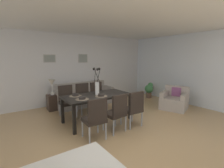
{
  "coord_description": "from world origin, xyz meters",
  "views": [
    {
      "loc": [
        -2.17,
        -2.73,
        1.75
      ],
      "look_at": [
        0.57,
        1.14,
        0.97
      ],
      "focal_mm": 26.11,
      "sensor_mm": 36.0,
      "label": 1
    }
  ],
  "objects_px": {
    "dining_chair_mid_left": "(133,107)",
    "armchair": "(174,100)",
    "dining_chair_near_right": "(67,99)",
    "bowl_near_right": "(75,95)",
    "dining_chair_near_left": "(95,117)",
    "potted_plant": "(149,89)",
    "bowl_far_left": "(101,95)",
    "dining_table": "(97,98)",
    "side_table": "(53,102)",
    "centerpiece_vase": "(97,85)",
    "dining_chair_far_left": "(117,111)",
    "framed_picture_left": "(50,58)",
    "sofa": "(84,97)",
    "dining_chair_far_right": "(84,97)",
    "table_lamp": "(52,84)",
    "bowl_near_left": "(82,98)",
    "framed_picture_center": "(83,58)",
    "dining_chair_mid_right": "(98,95)"
  },
  "relations": [
    {
      "from": "dining_chair_mid_left",
      "to": "sofa",
      "type": "bearing_deg",
      "value": 93.45
    },
    {
      "from": "dining_chair_far_left",
      "to": "side_table",
      "type": "xyz_separation_m",
      "value": [
        -0.75,
        2.53,
        -0.25
      ]
    },
    {
      "from": "bowl_far_left",
      "to": "sofa",
      "type": "height_order",
      "value": "bowl_far_left"
    },
    {
      "from": "dining_table",
      "to": "centerpiece_vase",
      "type": "xyz_separation_m",
      "value": [
        0.0,
        0.0,
        0.36
      ]
    },
    {
      "from": "bowl_near_left",
      "to": "table_lamp",
      "type": "bearing_deg",
      "value": 95.75
    },
    {
      "from": "dining_chair_far_right",
      "to": "armchair",
      "type": "xyz_separation_m",
      "value": [
        2.69,
        -1.47,
        -0.23
      ]
    },
    {
      "from": "dining_chair_near_right",
      "to": "dining_chair_mid_left",
      "type": "relative_size",
      "value": 1.0
    },
    {
      "from": "dining_chair_near_right",
      "to": "bowl_near_left",
      "type": "bearing_deg",
      "value": -89.69
    },
    {
      "from": "bowl_far_left",
      "to": "framed_picture_left",
      "type": "height_order",
      "value": "framed_picture_left"
    },
    {
      "from": "dining_chair_near_left",
      "to": "dining_chair_mid_left",
      "type": "distance_m",
      "value": 1.12
    },
    {
      "from": "armchair",
      "to": "potted_plant",
      "type": "bearing_deg",
      "value": 73.7
    },
    {
      "from": "dining_chair_near_left",
      "to": "bowl_far_left",
      "type": "distance_m",
      "value": 0.93
    },
    {
      "from": "bowl_far_left",
      "to": "framed_picture_center",
      "type": "relative_size",
      "value": 0.45
    },
    {
      "from": "dining_chair_near_left",
      "to": "bowl_far_left",
      "type": "relative_size",
      "value": 5.41
    },
    {
      "from": "bowl_far_left",
      "to": "dining_chair_near_right",
      "type": "bearing_deg",
      "value": 117.12
    },
    {
      "from": "dining_chair_far_right",
      "to": "framed_picture_left",
      "type": "distance_m",
      "value": 1.86
    },
    {
      "from": "centerpiece_vase",
      "to": "bowl_near_left",
      "type": "bearing_deg",
      "value": -158.92
    },
    {
      "from": "sofa",
      "to": "dining_chair_mid_left",
      "type": "bearing_deg",
      "value": -86.55
    },
    {
      "from": "dining_chair_far_right",
      "to": "bowl_near_right",
      "type": "relative_size",
      "value": 5.41
    },
    {
      "from": "dining_chair_near_left",
      "to": "bowl_far_left",
      "type": "xyz_separation_m",
      "value": [
        0.57,
        0.68,
        0.27
      ]
    },
    {
      "from": "dining_table",
      "to": "potted_plant",
      "type": "xyz_separation_m",
      "value": [
        3.16,
        0.96,
        -0.29
      ]
    },
    {
      "from": "table_lamp",
      "to": "dining_chair_mid_right",
      "type": "bearing_deg",
      "value": -33.13
    },
    {
      "from": "dining_chair_mid_left",
      "to": "framed_picture_center",
      "type": "distance_m",
      "value": 3.24
    },
    {
      "from": "centerpiece_vase",
      "to": "bowl_near_right",
      "type": "relative_size",
      "value": 4.32
    },
    {
      "from": "bowl_far_left",
      "to": "framed_picture_left",
      "type": "xyz_separation_m",
      "value": [
        -0.63,
        2.36,
        0.93
      ]
    },
    {
      "from": "bowl_far_left",
      "to": "potted_plant",
      "type": "bearing_deg",
      "value": 20.35
    },
    {
      "from": "dining_chair_far_right",
      "to": "table_lamp",
      "type": "height_order",
      "value": "table_lamp"
    },
    {
      "from": "bowl_near_right",
      "to": "bowl_far_left",
      "type": "xyz_separation_m",
      "value": [
        0.54,
        -0.41,
        0.0
      ]
    },
    {
      "from": "bowl_far_left",
      "to": "side_table",
      "type": "xyz_separation_m",
      "value": [
        -0.73,
        1.89,
        -0.52
      ]
    },
    {
      "from": "dining_chair_near_right",
      "to": "side_table",
      "type": "relative_size",
      "value": 1.77
    },
    {
      "from": "side_table",
      "to": "framed_picture_left",
      "type": "relative_size",
      "value": 1.26
    },
    {
      "from": "table_lamp",
      "to": "bowl_near_left",
      "type": "bearing_deg",
      "value": -84.25
    },
    {
      "from": "dining_chair_far_right",
      "to": "potted_plant",
      "type": "distance_m",
      "value": 3.15
    },
    {
      "from": "dining_chair_mid_right",
      "to": "potted_plant",
      "type": "height_order",
      "value": "dining_chair_mid_right"
    },
    {
      "from": "centerpiece_vase",
      "to": "dining_chair_far_left",
      "type": "bearing_deg",
      "value": -88.49
    },
    {
      "from": "dining_chair_far_right",
      "to": "bowl_near_left",
      "type": "distance_m",
      "value": 1.25
    },
    {
      "from": "dining_chair_near_left",
      "to": "potted_plant",
      "type": "relative_size",
      "value": 1.37
    },
    {
      "from": "side_table",
      "to": "framed_picture_left",
      "type": "xyz_separation_m",
      "value": [
        0.1,
        0.48,
        1.45
      ]
    },
    {
      "from": "dining_chair_mid_right",
      "to": "armchair",
      "type": "xyz_separation_m",
      "value": [
        2.18,
        -1.44,
        -0.23
      ]
    },
    {
      "from": "table_lamp",
      "to": "armchair",
      "type": "height_order",
      "value": "table_lamp"
    },
    {
      "from": "dining_chair_mid_left",
      "to": "side_table",
      "type": "bearing_deg",
      "value": 116.77
    },
    {
      "from": "dining_chair_near_right",
      "to": "bowl_near_right",
      "type": "xyz_separation_m",
      "value": [
        0.01,
        -0.65,
        0.27
      ]
    },
    {
      "from": "table_lamp",
      "to": "framed_picture_left",
      "type": "distance_m",
      "value": 0.95
    },
    {
      "from": "centerpiece_vase",
      "to": "armchair",
      "type": "relative_size",
      "value": 0.72
    },
    {
      "from": "sofa",
      "to": "framed_picture_left",
      "type": "relative_size",
      "value": 4.99
    },
    {
      "from": "dining_chair_far_left",
      "to": "side_table",
      "type": "distance_m",
      "value": 2.65
    },
    {
      "from": "dining_chair_mid_left",
      "to": "armchair",
      "type": "height_order",
      "value": "dining_chair_mid_left"
    },
    {
      "from": "sofa",
      "to": "table_lamp",
      "type": "relative_size",
      "value": 4.05
    },
    {
      "from": "framed_picture_center",
      "to": "centerpiece_vase",
      "type": "bearing_deg",
      "value": -106.32
    },
    {
      "from": "dining_chair_near_left",
      "to": "table_lamp",
      "type": "relative_size",
      "value": 1.8
    }
  ]
}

